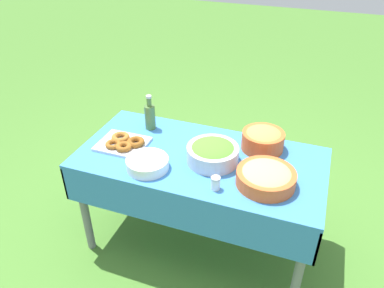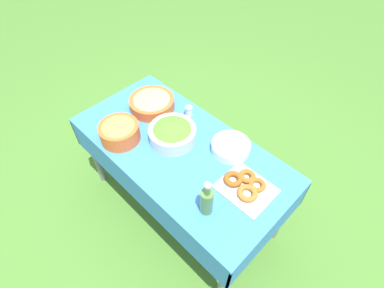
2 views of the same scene
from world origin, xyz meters
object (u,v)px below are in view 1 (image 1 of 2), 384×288
(donut_platter, at_px, (124,143))
(plate_stack, at_px, (147,163))
(salad_bowl, at_px, (213,152))
(pasta_bowl, at_px, (266,177))
(olive_oil_bottle, at_px, (150,116))
(olive_bowl, at_px, (263,139))

(donut_platter, relative_size, plate_stack, 1.29)
(salad_bowl, xyz_separation_m, pasta_bowl, (-0.32, 0.10, -0.01))
(olive_oil_bottle, xyz_separation_m, olive_bowl, (-0.72, -0.01, -0.02))
(pasta_bowl, relative_size, plate_stack, 1.31)
(plate_stack, relative_size, olive_oil_bottle, 1.01)
(pasta_bowl, bearing_deg, olive_bowl, -75.97)
(plate_stack, xyz_separation_m, olive_oil_bottle, (0.17, -0.40, 0.06))
(pasta_bowl, relative_size, olive_oil_bottle, 1.32)
(salad_bowl, distance_m, olive_bowl, 0.33)
(olive_oil_bottle, bearing_deg, olive_bowl, -179.21)
(donut_platter, relative_size, olive_bowl, 1.22)
(donut_platter, bearing_deg, plate_stack, 146.79)
(salad_bowl, relative_size, pasta_bowl, 0.95)
(donut_platter, bearing_deg, salad_bowl, -176.63)
(plate_stack, relative_size, olive_bowl, 0.94)
(salad_bowl, height_order, olive_bowl, olive_bowl)
(pasta_bowl, height_order, olive_bowl, olive_bowl)
(salad_bowl, distance_m, pasta_bowl, 0.34)
(pasta_bowl, relative_size, donut_platter, 1.02)
(pasta_bowl, distance_m, donut_platter, 0.87)
(olive_oil_bottle, bearing_deg, plate_stack, 113.28)
(olive_bowl, bearing_deg, donut_platter, 18.12)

